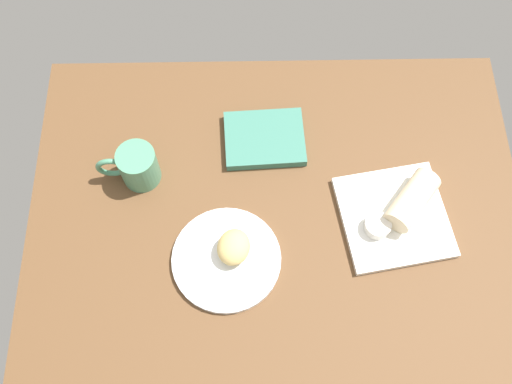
# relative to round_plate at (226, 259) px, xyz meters

# --- Properties ---
(dining_table) EXTENTS (1.10, 0.90, 0.04)m
(dining_table) POSITION_rel_round_plate_xyz_m (-0.11, -0.07, -0.03)
(dining_table) COLOR brown
(dining_table) RESTS_ON ground
(round_plate) EXTENTS (0.23, 0.23, 0.01)m
(round_plate) POSITION_rel_round_plate_xyz_m (0.00, 0.00, 0.00)
(round_plate) COLOR white
(round_plate) RESTS_ON dining_table
(scone_pastry) EXTENTS (0.09, 0.10, 0.05)m
(scone_pastry) POSITION_rel_round_plate_xyz_m (-0.02, -0.02, 0.03)
(scone_pastry) COLOR #D5B56C
(scone_pastry) RESTS_ON round_plate
(square_plate) EXTENTS (0.26, 0.26, 0.02)m
(square_plate) POSITION_rel_round_plate_xyz_m (-0.37, -0.09, 0.00)
(square_plate) COLOR white
(square_plate) RESTS_ON dining_table
(sauce_cup) EXTENTS (0.06, 0.06, 0.03)m
(sauce_cup) POSITION_rel_round_plate_xyz_m (-0.33, -0.06, 0.02)
(sauce_cup) COLOR silver
(sauce_cup) RESTS_ON square_plate
(breakfast_wrap) EXTENTS (0.13, 0.15, 0.06)m
(breakfast_wrap) POSITION_rel_round_plate_xyz_m (-0.40, -0.11, 0.04)
(breakfast_wrap) COLOR beige
(breakfast_wrap) RESTS_ON square_plate
(book_stack) EXTENTS (0.19, 0.15, 0.02)m
(book_stack) POSITION_rel_round_plate_xyz_m (-0.09, -0.29, 0.00)
(book_stack) COLOR #387260
(book_stack) RESTS_ON dining_table
(coffee_mug) EXTENTS (0.14, 0.09, 0.10)m
(coffee_mug) POSITION_rel_round_plate_xyz_m (0.20, -0.20, 0.04)
(coffee_mug) COLOR #4C8C6B
(coffee_mug) RESTS_ON dining_table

